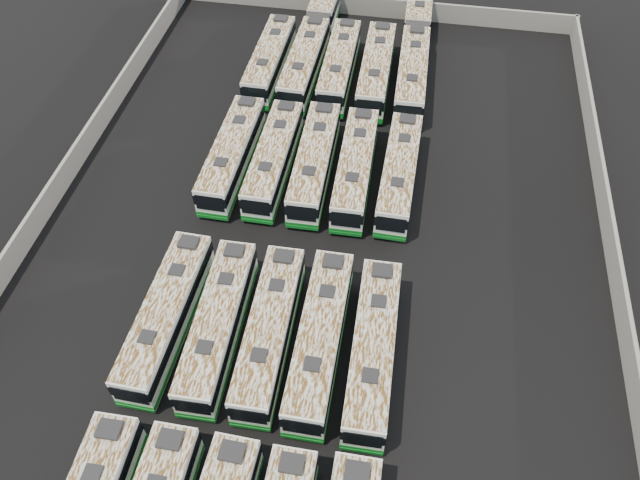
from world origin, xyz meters
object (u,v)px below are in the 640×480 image
Objects in this scene: bus_midback_far_left at (232,154)px; bus_back_center at (339,66)px; bus_midfront_far_left at (167,315)px; bus_back_far_right at (414,55)px; bus_midfront_center at (270,331)px; bus_midback_left at (274,158)px; bus_midback_far_right at (399,173)px; bus_midback_right at (355,168)px; bus_midfront_right at (320,339)px; bus_back_right at (376,70)px; bus_midfront_left at (218,324)px; bus_midfront_far_right at (373,349)px; bus_back_left at (311,45)px; bus_back_far_left at (270,60)px; bus_midback_center at (314,162)px.

bus_back_center is at bearing 64.96° from bus_midback_far_left.
bus_back_far_right is at bearing 68.86° from bus_midfront_far_left.
bus_midback_far_left is (-7.16, 16.80, 0.01)m from bus_midfront_center.
bus_midback_left is 10.70m from bus_midback_far_right.
bus_back_center is (-3.60, 14.41, 0.03)m from bus_midback_right.
bus_midfront_right is 1.00× the size of bus_back_center.
bus_midfront_far_left is 22.19m from bus_midback_far_right.
bus_midfront_center is 18.41m from bus_midback_far_right.
bus_midback_left is (-3.55, 16.92, -0.01)m from bus_midfront_center.
bus_back_center is 0.99× the size of bus_back_right.
bus_back_right reaches higher than bus_midfront_left.
bus_back_left is (-10.57, 34.76, 0.02)m from bus_midfront_far_right.
bus_midback_far_left reaches higher than bus_midfront_far_left.
bus_back_right is at bearing 89.62° from bus_midfront_right.
bus_back_far_right is at bearing 42.75° from bus_back_right.
bus_midback_right is 1.01× the size of bus_back_far_left.
bus_midback_right reaches higher than bus_midfront_center.
bus_midfront_far_right reaches higher than bus_midback_left.
bus_midback_center is at bearing 68.35° from bus_midfront_far_left.
bus_midfront_far_right is 18.59m from bus_midback_center.
bus_midback_far_left is 0.99× the size of bus_back_center.
bus_midfront_left is 0.97× the size of bus_back_right.
bus_midback_left is 1.00× the size of bus_midback_far_right.
bus_midfront_right reaches higher than bus_midback_far_right.
bus_midback_left is 0.96× the size of bus_back_right.
bus_midfront_center reaches higher than bus_midback_left.
bus_midfront_right is at bearing -90.98° from bus_back_right.
bus_midback_far_left reaches higher than bus_midback_far_right.
bus_back_left is at bearing 101.28° from bus_midfront_right.
bus_midback_far_left is at bearing 111.98° from bus_midfront_center.
bus_midback_far_right is at bearing -0.25° from bus_midback_right.
bus_midfront_far_right is 1.01× the size of bus_midback_far_left.
bus_back_center reaches higher than bus_midfront_far_left.
bus_back_center is (3.41, 14.40, 0.05)m from bus_midback_left.
bus_midback_center reaches higher than bus_midback_far_left.
bus_midfront_far_left is at bearing -89.43° from bus_midback_far_left.
bus_back_far_right is (10.62, -0.01, 0.02)m from bus_back_left.
bus_midback_left is (3.67, 16.86, -0.02)m from bus_midfront_far_left.
bus_back_center reaches higher than bus_midback_far_left.
bus_midfront_far_left is 14.22m from bus_midfront_far_right.
bus_midback_center is at bearing 101.33° from bus_midfront_right.
bus_midfront_right is 1.00× the size of bus_midback_center.
bus_back_far_left is 4.94m from bus_back_left.
bus_back_center is 7.88m from bus_back_far_right.
bus_midfront_center reaches higher than bus_midback_far_right.
bus_midfront_far_right is 22.12m from bus_midback_far_left.
bus_midfront_far_left is 1.00× the size of bus_midback_right.
bus_midfront_far_right reaches higher than bus_back_far_left.
bus_midfront_far_right is 0.63× the size of bus_back_far_right.
bus_back_right is at bearing 82.41° from bus_midfront_center.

